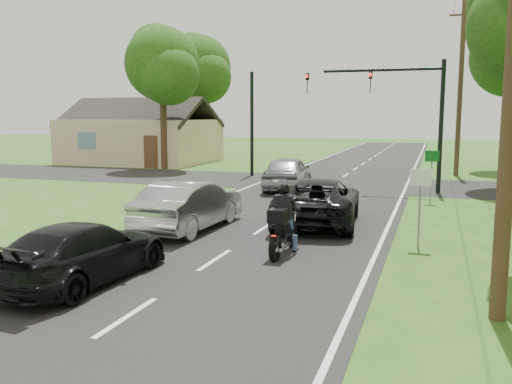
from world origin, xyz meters
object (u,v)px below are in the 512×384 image
traffic_signal (399,102)px  utility_pole_far (460,88)px  sign_white (420,189)px  sign_green (432,164)px  motorcycle_rider (283,227)px  dark_suv (318,201)px  silver_sedan (190,205)px  silver_suv (288,173)px  dark_car_behind (83,252)px

traffic_signal → utility_pole_far: bearing=70.3°
sign_white → sign_green: same height
motorcycle_rider → sign_green: (3.45, 9.91, 0.86)m
dark_suv → sign_white: bearing=138.7°
motorcycle_rider → utility_pole_far: bearing=78.6°
motorcycle_rider → silver_sedan: bearing=152.1°
sign_white → silver_sedan: bearing=179.2°
traffic_signal → utility_pole_far: (2.86, 8.00, 0.95)m
silver_suv → sign_white: bearing=117.0°
silver_suv → utility_pole_far: bearing=-136.1°
dark_suv → traffic_signal: bearing=-108.1°
dark_car_behind → utility_pole_far: bearing=-105.4°
dark_suv → dark_car_behind: bearing=60.3°
sign_white → sign_green: size_ratio=1.00×
silver_suv → traffic_signal: bearing=-172.0°
dark_car_behind → utility_pole_far: (8.17, 24.50, 4.42)m
dark_suv → silver_suv: (-3.08, 7.50, 0.06)m
traffic_signal → silver_sedan: bearing=-116.5°
silver_sedan → dark_car_behind: size_ratio=1.05×
motorcycle_rider → utility_pole_far: utility_pole_far is taller
silver_sedan → utility_pole_far: (8.32, 18.93, 4.30)m
traffic_signal → sign_white: size_ratio=3.00×
utility_pole_far → sign_white: utility_pole_far is taller
traffic_signal → sign_white: (1.36, -11.02, -2.54)m
utility_pole_far → silver_sedan: bearing=-113.7°
dark_suv → dark_car_behind: dark_suv is taller
dark_suv → utility_pole_far: bearing=-111.7°
dark_suv → dark_car_behind: (-3.43, -7.78, -0.10)m
dark_suv → traffic_signal: 9.53m
silver_sedan → sign_white: bearing=-178.8°
traffic_signal → utility_pole_far: 8.55m
dark_suv → sign_white: size_ratio=2.54×
dark_car_behind → motorcycle_rider: bearing=-130.7°
dark_suv → silver_suv: bearing=-73.6°
dark_suv → silver_sedan: bearing=25.8°
silver_suv → dark_car_behind: silver_suv is taller
sign_white → sign_green: 8.00m
dark_suv → silver_suv: 8.10m
dark_car_behind → sign_white: sign_white is taller
silver_suv → utility_pole_far: (7.82, 9.22, 4.26)m
motorcycle_rider → silver_suv: size_ratio=0.46×
silver_sedan → dark_car_behind: 5.58m
sign_white → silver_suv: bearing=122.8°
dark_car_behind → sign_white: bearing=-137.5°
sign_white → dark_car_behind: bearing=-140.6°
sign_green → silver_suv: bearing=164.6°
dark_car_behind → traffic_signal: 17.68m
dark_suv → sign_white: 4.06m
dark_suv → traffic_signal: traffic_signal is taller
dark_suv → traffic_signal: (1.88, 8.71, 3.37)m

